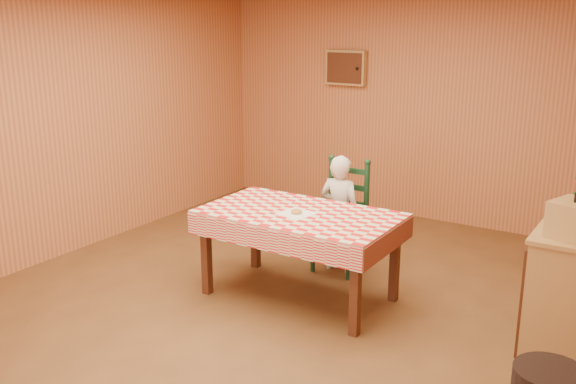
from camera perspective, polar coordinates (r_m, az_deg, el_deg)
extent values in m
plane|color=brown|center=(5.49, -1.13, -10.07)|extent=(6.00, 6.00, 0.00)
cube|color=#C27546|center=(7.71, 11.29, 7.20)|extent=(5.00, 0.10, 2.60)
cube|color=#C27546|center=(6.76, -19.26, 5.50)|extent=(0.10, 6.00, 2.60)
cube|color=tan|center=(7.98, 5.17, 10.95)|extent=(0.52, 0.08, 0.42)
cube|color=#4C2514|center=(7.94, 5.02, 10.93)|extent=(0.46, 0.02, 0.36)
sphere|color=black|center=(7.84, 6.15, 10.85)|extent=(0.04, 0.04, 0.04)
cube|color=#4C2514|center=(5.40, 1.04, -2.31)|extent=(1.60, 0.90, 0.06)
cube|color=#4C2514|center=(5.64, -7.26, -5.70)|extent=(0.07, 0.07, 0.69)
cube|color=#4C2514|center=(4.91, 6.01, -8.96)|extent=(0.07, 0.07, 0.69)
cube|color=#4C2514|center=(6.19, -2.90, -3.64)|extent=(0.07, 0.07, 0.69)
cube|color=#4C2514|center=(5.53, 9.46, -6.21)|extent=(0.07, 0.07, 0.69)
cube|color=red|center=(5.39, 1.04, -1.90)|extent=(1.64, 0.94, 0.02)
cube|color=red|center=(5.04, -1.75, -4.33)|extent=(1.64, 0.02, 0.18)
cube|color=red|center=(5.81, 3.45, -1.67)|extent=(1.64, 0.02, 0.18)
cube|color=#2E5426|center=(5.87, -5.83, -1.55)|extent=(0.02, 0.94, 0.18)
cube|color=#2E5426|center=(5.07, 9.00, -4.44)|extent=(0.02, 0.94, 0.18)
cube|color=black|center=(6.10, 4.60, -3.13)|extent=(0.44, 0.40, 0.04)
cylinder|color=black|center=(6.12, 2.23, -5.26)|extent=(0.04, 0.04, 0.41)
cylinder|color=black|center=(5.95, 5.41, -5.94)|extent=(0.04, 0.04, 0.41)
cylinder|color=black|center=(6.39, 3.76, -4.35)|extent=(0.04, 0.04, 0.41)
cylinder|color=black|center=(6.23, 6.84, -4.96)|extent=(0.04, 0.04, 0.41)
cylinder|color=black|center=(6.23, 3.85, 0.38)|extent=(0.05, 0.05, 0.60)
sphere|color=black|center=(6.16, 3.90, 3.07)|extent=(0.06, 0.06, 0.06)
cylinder|color=black|center=(6.07, 7.00, -0.13)|extent=(0.05, 0.05, 0.60)
sphere|color=black|center=(5.99, 7.09, 2.64)|extent=(0.06, 0.06, 0.06)
cube|color=black|center=(6.18, 5.38, -0.95)|extent=(0.38, 0.03, 0.05)
cube|color=black|center=(6.14, 5.41, 0.49)|extent=(0.38, 0.03, 0.05)
cube|color=black|center=(6.10, 5.45, 1.94)|extent=(0.38, 0.03, 0.05)
imported|color=silver|center=(6.05, 4.63, -1.94)|extent=(0.41, 0.27, 1.12)
cube|color=white|center=(5.34, 0.76, -1.92)|extent=(0.30, 0.30, 0.00)
torus|color=#BE8844|center=(5.34, 0.76, -1.74)|extent=(0.12, 0.12, 0.03)
cube|color=tan|center=(5.23, 24.24, -7.49)|extent=(0.50, 1.20, 0.90)
cube|color=#4C2514|center=(5.26, 21.44, -7.03)|extent=(0.02, 1.20, 0.80)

